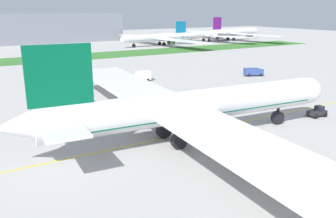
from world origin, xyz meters
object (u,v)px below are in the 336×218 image
at_px(parked_airliner_far_right, 205,35).
at_px(service_truck_baggage_loader, 253,72).
at_px(airliner_foreground, 187,107).
at_px(service_truck_catering_van, 142,76).
at_px(pushback_tug, 317,112).
at_px(service_truck_fuel_bowser, 82,78).
at_px(parked_airliner_far_centre, 158,38).
at_px(parked_airliner_far_outer, 233,32).

bearing_deg(parked_airliner_far_right, service_truck_baggage_loader, -119.74).
xyz_separation_m(airliner_foreground, parked_airliner_far_right, (115.40, 148.26, -1.12)).
bearing_deg(service_truck_catering_van, parked_airliner_far_right, 45.14).
bearing_deg(pushback_tug, service_truck_fuel_bowser, 117.11).
height_order(pushback_tug, service_truck_fuel_bowser, service_truck_fuel_bowser).
distance_m(airliner_foreground, parked_airliner_far_centre, 160.78).
height_order(pushback_tug, parked_airliner_far_outer, parked_airliner_far_outer).
bearing_deg(pushback_tug, service_truck_catering_van, 104.64).
bearing_deg(pushback_tug, airliner_foreground, 175.19).
relative_size(airliner_foreground, parked_airliner_far_right, 1.36).
distance_m(service_truck_fuel_bowser, parked_airliner_far_outer, 166.00).
xyz_separation_m(service_truck_fuel_bowser, parked_airliner_far_centre, (75.52, 85.48, 3.10)).
distance_m(airliner_foreground, service_truck_fuel_bowser, 56.33).
bearing_deg(service_truck_baggage_loader, airliner_foreground, -143.89).
relative_size(service_truck_catering_van, parked_airliner_far_centre, 0.07).
height_order(airliner_foreground, parked_airliner_far_centre, airliner_foreground).
bearing_deg(service_truck_catering_van, pushback_tug, -75.36).
distance_m(service_truck_baggage_loader, service_truck_catering_van, 37.28).
bearing_deg(service_truck_fuel_bowser, parked_airliner_far_centre, 48.54).
bearing_deg(service_truck_fuel_bowser, service_truck_baggage_loader, -18.83).
distance_m(service_truck_baggage_loader, parked_airliner_far_centre, 105.93).
xyz_separation_m(airliner_foreground, parked_airliner_far_outer, (139.37, 147.04, -0.30)).
height_order(airliner_foreground, service_truck_fuel_bowser, airliner_foreground).
xyz_separation_m(pushback_tug, service_truck_fuel_bowser, (-30.08, 58.75, 0.61)).
bearing_deg(service_truck_fuel_bowser, parked_airliner_far_right, 38.71).
bearing_deg(service_truck_fuel_bowser, pushback_tug, -62.89).
xyz_separation_m(airliner_foreground, service_truck_catering_van, (17.02, 49.38, -4.06)).
bearing_deg(parked_airliner_far_right, service_truck_fuel_bowser, -141.29).
relative_size(service_truck_fuel_bowser, service_truck_catering_van, 0.82).
relative_size(airliner_foreground, pushback_tug, 16.71).
xyz_separation_m(airliner_foreground, parked_airliner_far_centre, (76.03, 141.66, -1.02)).
bearing_deg(parked_airliner_far_outer, airliner_foreground, -133.47).
distance_m(pushback_tug, service_truck_fuel_bowser, 66.01).
bearing_deg(parked_airliner_far_centre, parked_airliner_far_right, 9.51).
bearing_deg(airliner_foreground, service_truck_baggage_loader, 36.11).
relative_size(pushback_tug, service_truck_fuel_bowser, 1.18).
xyz_separation_m(service_truck_baggage_loader, parked_airliner_far_centre, (23.39, 103.27, 3.28)).
bearing_deg(parked_airliner_far_right, parked_airliner_far_outer, -2.91).
relative_size(pushback_tug, parked_airliner_far_right, 0.08).
bearing_deg(service_truck_fuel_bowser, parked_airliner_far_outer, 33.20).
bearing_deg(service_truck_baggage_loader, parked_airliner_far_outer, 51.40).
height_order(parked_airliner_far_centre, parked_airliner_far_right, parked_airliner_far_centre).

